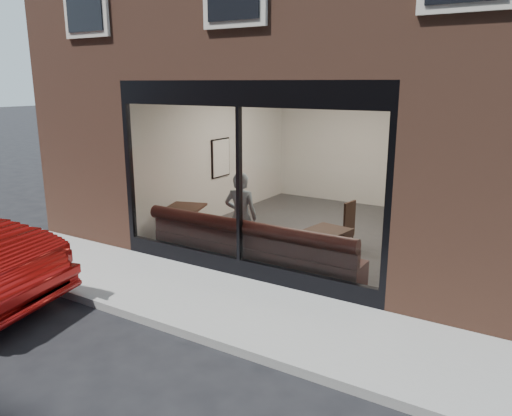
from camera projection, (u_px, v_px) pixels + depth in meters
The scene contains 20 objects.
ground at pixel (156, 324), 6.72m from camera, with size 120.00×120.00×0.00m, color black.
sidewalk_near at pixel (202, 297), 7.54m from camera, with size 40.00×2.00×0.01m, color gray.
kerb_near at pixel (153, 322), 6.67m from camera, with size 40.00×0.10×0.12m, color gray.
host_building_pier_left at pixel (245, 137), 14.84m from camera, with size 2.50×12.00×3.20m, color brown.
host_building_backfill at pixel (399, 135), 15.40m from camera, with size 5.00×6.00×3.20m, color brown.
cafe_floor at pixel (315, 231), 10.84m from camera, with size 6.00×6.00×0.00m, color #2D2D30.
cafe_ceiling at pixel (319, 81), 10.06m from camera, with size 6.00×6.00×0.00m, color white.
cafe_wall_back at pixel (366, 145), 12.92m from camera, with size 5.00×5.00×0.00m, color silver.
cafe_wall_left at pixel (220, 151), 11.72m from camera, with size 6.00×6.00×0.00m, color silver.
cafe_wall_right at pixel (440, 170), 9.18m from camera, with size 6.00×6.00×0.00m, color silver.
storefront_kick at pixel (240, 267), 8.38m from camera, with size 5.00×0.10×0.30m, color black.
storefront_header at pixel (238, 94), 7.68m from camera, with size 5.00×0.10×0.40m, color black.
storefront_mullion at pixel (239, 186), 8.03m from camera, with size 0.06×0.10×2.50m, color black.
storefront_glass at pixel (238, 186), 8.01m from camera, with size 4.80×4.80×0.00m, color white.
banquette at pixel (253, 256), 8.69m from camera, with size 4.00×0.55×0.45m, color #3A1715.
person at pixel (241, 217), 8.94m from camera, with size 0.60×0.39×1.64m, color #8BA6B7.
cafe_table_left at pixel (186, 207), 10.00m from camera, with size 0.69×0.69×0.04m, color black.
cafe_table_right at pixel (328, 230), 8.42m from camera, with size 0.63×0.63×0.04m, color black.
cafe_chair_right at pixel (340, 235), 9.83m from camera, with size 0.40×0.40×0.04m, color black.
wall_poster at pixel (221, 158), 11.71m from camera, with size 0.02×0.63×0.84m, color white.
Camera 1 is at (4.37, -4.51, 3.17)m, focal length 35.00 mm.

